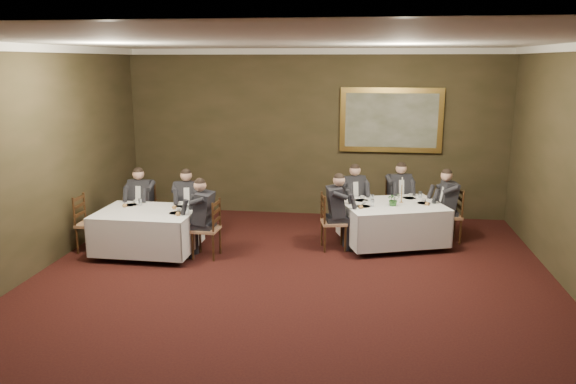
% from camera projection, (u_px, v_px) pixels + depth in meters
% --- Properties ---
extents(ground, '(10.00, 10.00, 0.00)m').
position_uv_depth(ground, '(281.00, 313.00, 7.43)').
color(ground, black).
rests_on(ground, ground).
extents(ceiling, '(8.00, 10.00, 0.10)m').
position_uv_depth(ceiling, '(280.00, 39.00, 6.63)').
color(ceiling, silver).
rests_on(ceiling, back_wall).
extents(back_wall, '(8.00, 0.10, 3.50)m').
position_uv_depth(back_wall, '(315.00, 134.00, 11.85)').
color(back_wall, '#302B18').
rests_on(back_wall, ground).
extents(crown_molding, '(8.00, 10.00, 0.12)m').
position_uv_depth(crown_molding, '(280.00, 44.00, 6.64)').
color(crown_molding, white).
rests_on(crown_molding, back_wall).
extents(table_main, '(2.07, 1.81, 0.67)m').
position_uv_depth(table_main, '(392.00, 221.00, 10.06)').
color(table_main, black).
rests_on(table_main, ground).
extents(table_second, '(1.68, 1.29, 0.67)m').
position_uv_depth(table_second, '(148.00, 229.00, 9.60)').
color(table_second, black).
rests_on(table_second, ground).
extents(chair_main_backleft, '(0.57, 0.56, 1.00)m').
position_uv_depth(chair_main_backleft, '(352.00, 218.00, 10.87)').
color(chair_main_backleft, '#996F4E').
rests_on(chair_main_backleft, ground).
extents(diner_main_backleft, '(0.55, 0.60, 1.35)m').
position_uv_depth(diner_main_backleft, '(352.00, 207.00, 10.80)').
color(diner_main_backleft, black).
rests_on(diner_main_backleft, chair_main_backleft).
extents(chair_main_backright, '(0.54, 0.52, 1.00)m').
position_uv_depth(chair_main_backright, '(397.00, 215.00, 11.04)').
color(chair_main_backright, '#996F4E').
rests_on(chair_main_backright, ground).
extents(diner_main_backright, '(0.52, 0.57, 1.35)m').
position_uv_depth(diner_main_backright, '(398.00, 204.00, 10.98)').
color(diner_main_backright, black).
rests_on(diner_main_backright, chair_main_backright).
extents(chair_main_endleft, '(0.50, 0.52, 1.00)m').
position_uv_depth(chair_main_endleft, '(333.00, 233.00, 9.90)').
color(chair_main_endleft, '#996F4E').
rests_on(chair_main_endleft, ground).
extents(diner_main_endleft, '(0.55, 0.49, 1.35)m').
position_uv_depth(diner_main_endleft, '(334.00, 221.00, 9.85)').
color(diner_main_endleft, black).
rests_on(diner_main_endleft, chair_main_endleft).
extents(chair_main_endright, '(0.47, 0.49, 1.00)m').
position_uv_depth(chair_main_endright, '(448.00, 226.00, 10.31)').
color(chair_main_endright, '#996F4E').
rests_on(chair_main_endright, ground).
extents(diner_main_endright, '(0.53, 0.46, 1.35)m').
position_uv_depth(diner_main_endright, '(448.00, 214.00, 10.25)').
color(diner_main_endright, black).
rests_on(diner_main_endright, chair_main_endright).
extents(chair_sec_backleft, '(0.45, 0.43, 1.00)m').
position_uv_depth(chair_sec_backleft, '(143.00, 223.00, 10.52)').
color(chair_sec_backleft, '#996F4E').
rests_on(chair_sec_backleft, ground).
extents(diner_sec_backleft, '(0.43, 0.49, 1.35)m').
position_uv_depth(diner_sec_backleft, '(142.00, 211.00, 10.46)').
color(diner_sec_backleft, black).
rests_on(diner_sec_backleft, chair_sec_backleft).
extents(chair_sec_backright, '(0.52, 0.50, 1.00)m').
position_uv_depth(chair_sec_backright, '(189.00, 225.00, 10.39)').
color(chair_sec_backright, '#996F4E').
rests_on(chair_sec_backright, ground).
extents(diner_sec_backright, '(0.49, 0.55, 1.35)m').
position_uv_depth(diner_sec_backright, '(188.00, 213.00, 10.33)').
color(diner_sec_backright, black).
rests_on(diner_sec_backright, chair_sec_backright).
extents(chair_sec_endright, '(0.44, 0.46, 1.00)m').
position_uv_depth(chair_sec_endright, '(207.00, 241.00, 9.49)').
color(chair_sec_endright, '#996F4E').
rests_on(chair_sec_endright, ground).
extents(diner_sec_endright, '(0.50, 0.44, 1.35)m').
position_uv_depth(diner_sec_endright, '(206.00, 228.00, 9.44)').
color(diner_sec_endright, black).
rests_on(diner_sec_endright, chair_sec_endright).
extents(chair_sec_endleft, '(0.43, 0.44, 1.00)m').
position_uv_depth(chair_sec_endleft, '(91.00, 235.00, 9.79)').
color(chair_sec_endleft, '#996F4E').
rests_on(chair_sec_endleft, ground).
extents(centerpiece, '(0.28, 0.26, 0.25)m').
position_uv_depth(centerpiece, '(394.00, 199.00, 9.85)').
color(centerpiece, '#2D5926').
rests_on(centerpiece, table_main).
extents(candlestick, '(0.07, 0.07, 0.48)m').
position_uv_depth(candlestick, '(402.00, 193.00, 10.06)').
color(candlestick, '#BD8639').
rests_on(candlestick, table_main).
extents(place_setting_table_main, '(0.33, 0.31, 0.14)m').
position_uv_depth(place_setting_table_main, '(364.00, 198.00, 10.26)').
color(place_setting_table_main, white).
rests_on(place_setting_table_main, table_main).
extents(place_setting_table_second, '(0.33, 0.31, 0.14)m').
position_uv_depth(place_setting_table_second, '(134.00, 203.00, 9.94)').
color(place_setting_table_second, white).
rests_on(place_setting_table_second, table_second).
extents(painting, '(2.09, 0.09, 1.32)m').
position_uv_depth(painting, '(391.00, 120.00, 11.52)').
color(painting, '#DBB350').
rests_on(painting, back_wall).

